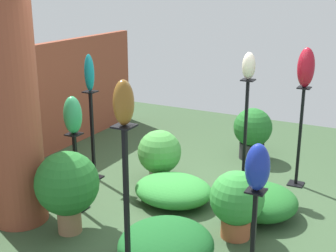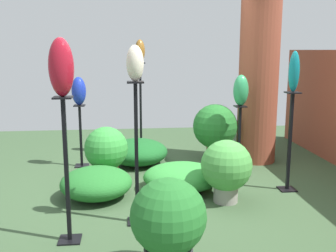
# 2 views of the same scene
# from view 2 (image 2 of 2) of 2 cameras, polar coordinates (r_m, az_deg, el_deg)

# --- Properties ---
(ground_plane) EXTENTS (8.00, 8.00, 0.00)m
(ground_plane) POSITION_cam_2_polar(r_m,az_deg,el_deg) (4.88, -0.33, -9.56)
(ground_plane) COLOR #385133
(brick_pillar) EXTENTS (0.60, 0.60, 2.62)m
(brick_pillar) POSITION_cam_2_polar(r_m,az_deg,el_deg) (6.15, 13.00, 6.96)
(brick_pillar) COLOR brown
(brick_pillar) RESTS_ON ground
(pedestal_ruby) EXTENTS (0.20, 0.20, 1.32)m
(pedestal_ruby) POSITION_cam_2_polar(r_m,az_deg,el_deg) (3.62, -14.47, -7.15)
(pedestal_ruby) COLOR black
(pedestal_ruby) RESTS_ON ground
(pedestal_ivory) EXTENTS (0.20, 0.20, 1.42)m
(pedestal_ivory) POSITION_cam_2_polar(r_m,az_deg,el_deg) (3.87, -4.59, -4.86)
(pedestal_ivory) COLOR black
(pedestal_ivory) RESTS_ON ground
(pedestal_jade) EXTENTS (0.20, 0.20, 0.94)m
(pedestal_jade) POSITION_cam_2_polar(r_m,az_deg,el_deg) (5.69, 10.27, -2.26)
(pedestal_jade) COLOR black
(pedestal_jade) RESTS_ON ground
(pedestal_bronze) EXTENTS (0.20, 0.20, 1.51)m
(pedestal_bronze) POSITION_cam_2_polar(r_m,az_deg,el_deg) (6.43, -3.98, 1.92)
(pedestal_bronze) COLOR black
(pedestal_bronze) RESTS_ON ground
(pedestal_teal) EXTENTS (0.20, 0.20, 1.22)m
(pedestal_teal) POSITION_cam_2_polar(r_m,az_deg,el_deg) (5.01, 17.22, -2.80)
(pedestal_teal) COLOR black
(pedestal_teal) RESTS_ON ground
(pedestal_cobalt) EXTENTS (0.20, 0.20, 0.92)m
(pedestal_cobalt) POSITION_cam_2_polar(r_m,az_deg,el_deg) (5.95, -12.53, -1.85)
(pedestal_cobalt) COLOR black
(pedestal_cobalt) RESTS_ON ground
(art_vase_ruby) EXTENTS (0.20, 0.21, 0.50)m
(art_vase_ruby) POSITION_cam_2_polar(r_m,az_deg,el_deg) (3.45, -15.24, 8.23)
(art_vase_ruby) COLOR maroon
(art_vase_ruby) RESTS_ON pedestal_ruby
(art_vase_ivory) EXTENTS (0.16, 0.16, 0.34)m
(art_vase_ivory) POSITION_cam_2_polar(r_m,az_deg,el_deg) (3.73, -4.81, 9.07)
(art_vase_ivory) COLOR beige
(art_vase_ivory) RESTS_ON pedestal_ivory
(art_vase_jade) EXTENTS (0.20, 0.21, 0.43)m
(art_vase_jade) POSITION_cam_2_polar(r_m,az_deg,el_deg) (5.57, 10.53, 5.10)
(art_vase_jade) COLOR #2D9356
(art_vase_jade) RESTS_ON pedestal_jade
(art_vase_bronze) EXTENTS (0.18, 0.16, 0.36)m
(art_vase_bronze) POSITION_cam_2_polar(r_m,az_deg,el_deg) (6.35, -4.10, 10.80)
(art_vase_bronze) COLOR brown
(art_vase_bronze) RESTS_ON pedestal_bronze
(art_vase_teal) EXTENTS (0.13, 0.13, 0.48)m
(art_vase_teal) POSITION_cam_2_polar(r_m,az_deg,el_deg) (4.89, 17.82, 7.54)
(art_vase_teal) COLOR #0F727A
(art_vase_teal) RESTS_ON pedestal_teal
(art_vase_cobalt) EXTENTS (0.20, 0.21, 0.41)m
(art_vase_cobalt) POSITION_cam_2_polar(r_m,az_deg,el_deg) (5.84, -12.82, 4.98)
(art_vase_cobalt) COLOR #192D9E
(art_vase_cobalt) RESTS_ON pedestal_cobalt
(potted_plant_mid_right) EXTENTS (0.58, 0.58, 0.72)m
(potted_plant_mid_right) POSITION_cam_2_polar(r_m,az_deg,el_deg) (4.51, 8.47, -5.95)
(potted_plant_mid_right) COLOR gray
(potted_plant_mid_right) RESTS_ON ground
(potted_plant_mid_left) EXTENTS (0.58, 0.58, 0.78)m
(potted_plant_mid_left) POSITION_cam_2_polar(r_m,az_deg,el_deg) (3.03, 0.05, -13.92)
(potted_plant_mid_left) COLOR #2D2D33
(potted_plant_mid_left) RESTS_ON ground
(potted_plant_walkway_edge) EXTENTS (0.57, 0.57, 0.73)m
(potted_plant_walkway_edge) POSITION_cam_2_polar(r_m,az_deg,el_deg) (5.21, -8.95, -3.59)
(potted_plant_walkway_edge) COLOR #B25B38
(potted_plant_walkway_edge) RESTS_ON ground
(potted_plant_near_pillar) EXTENTS (0.68, 0.68, 0.91)m
(potted_plant_near_pillar) POSITION_cam_2_polar(r_m,az_deg,el_deg) (6.03, 6.84, -0.27)
(potted_plant_near_pillar) COLOR #936B4C
(potted_plant_near_pillar) RESTS_ON ground
(foliage_bed_east) EXTENTS (0.83, 0.97, 0.32)m
(foliage_bed_east) POSITION_cam_2_polar(r_m,az_deg,el_deg) (4.93, 2.03, -7.35)
(foliage_bed_east) COLOR #338C38
(foliage_bed_east) RESTS_ON ground
(foliage_bed_west) EXTENTS (0.86, 0.84, 0.35)m
(foliage_bed_west) POSITION_cam_2_polar(r_m,az_deg,el_deg) (4.73, -10.35, -8.13)
(foliage_bed_west) COLOR #236B28
(foliage_bed_west) RESTS_ON ground
(foliage_bed_center) EXTENTS (0.95, 0.91, 0.38)m
(foliage_bed_center) POSITION_cam_2_polar(r_m,az_deg,el_deg) (6.00, -4.46, -3.76)
(foliage_bed_center) COLOR #195923
(foliage_bed_center) RESTS_ON ground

